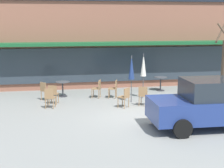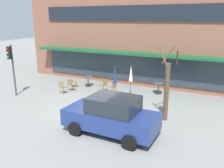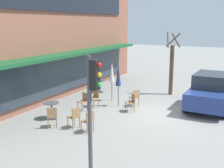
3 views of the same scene
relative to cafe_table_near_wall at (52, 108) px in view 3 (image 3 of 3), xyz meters
name	(u,v)px [view 3 (image 3 of 3)]	position (x,y,z in m)	size (l,w,h in m)	color
ground_plane	(162,115)	(2.82, -4.23, -0.52)	(80.00, 80.00, 0.00)	gray
building_facade	(3,31)	(2.82, 5.73, 3.21)	(18.99, 9.10, 7.45)	#935B47
cafe_table_near_wall	(52,108)	(0.00, 0.00, 0.00)	(0.70, 0.70, 0.76)	#333338
cafe_table_streetside	(100,84)	(5.30, 0.53, 0.00)	(0.70, 0.70, 0.76)	#333338
patio_umbrella_green_folded	(118,75)	(3.11, -1.81, 1.11)	(0.28, 0.28, 2.20)	#4C4C51
patio_umbrella_cream_folded	(112,72)	(3.88, -1.05, 1.11)	(0.28, 0.28, 2.20)	#4C4C51
cafe_chair_0	(75,116)	(-0.49, -1.57, 0.01)	(0.50, 0.50, 0.89)	#9E754C
cafe_chair_1	(84,100)	(1.69, -0.61, 0.01)	(0.51, 0.51, 0.89)	#9E754C
cafe_chair_2	(135,97)	(3.48, -2.60, 0.01)	(0.55, 0.55, 0.89)	#9E754C
cafe_chair_3	(131,101)	(2.60, -2.76, 0.01)	(0.57, 0.57, 0.89)	#9E754C
cafe_chair_4	(52,116)	(-0.87, -0.72, 0.01)	(0.56, 0.56, 0.89)	#9E754C
cafe_chair_5	(89,120)	(-0.64, -2.32, 0.01)	(0.49, 0.49, 0.89)	#9E754C
cafe_chair_6	(95,97)	(2.48, -0.78, 0.01)	(0.50, 0.50, 0.89)	#9E754C
parked_sedan	(211,91)	(4.97, -6.09, 0.36)	(4.24, 2.09, 1.76)	navy
street_tree	(172,67)	(6.78, -3.55, 1.15)	(0.98, 0.97, 3.74)	brown
traffic_light_pole	(93,97)	(-3.23, -4.09, 1.78)	(0.26, 0.44, 3.40)	#47474C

